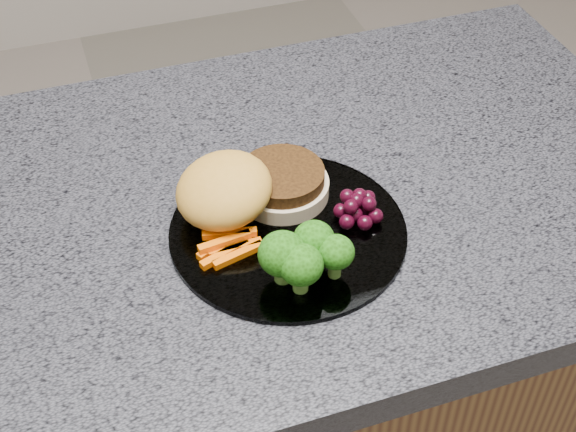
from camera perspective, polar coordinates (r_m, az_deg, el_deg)
name	(u,v)px	position (r m, az deg, el deg)	size (l,w,h in m)	color
countertop	(189,224)	(0.92, -7.05, -0.57)	(1.20, 0.60, 0.04)	#45464E
plate	(288,231)	(0.88, 0.00, -1.10)	(0.26, 0.26, 0.01)	white
burger	(245,191)	(0.88, -3.07, 1.82)	(0.21, 0.15, 0.06)	#C7B18C
carrot_sticks	(228,245)	(0.85, -4.26, -2.09)	(0.07, 0.05, 0.02)	#F06204
broccoli	(303,254)	(0.80, 1.09, -2.73)	(0.10, 0.07, 0.06)	#558931
grape_bunch	(358,208)	(0.88, 5.01, 0.60)	(0.05, 0.05, 0.03)	black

